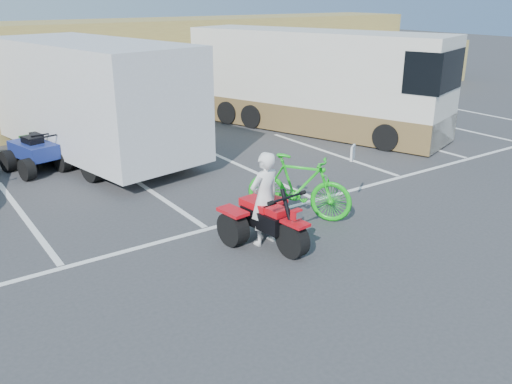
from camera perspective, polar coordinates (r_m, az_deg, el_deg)
ground at (r=8.47m, az=3.14°, el=-9.39°), size 100.00×100.00×0.00m
parking_stripes at (r=12.00m, az=-5.51°, el=-0.27°), size 28.00×5.16×0.01m
grass_embankment at (r=21.92m, az=-22.95°, el=11.42°), size 40.00×8.50×3.10m
red_trike_atv at (r=9.59m, az=1.47°, el=-5.65°), size 1.39×1.75×1.06m
rider at (r=9.36m, az=0.90°, el=-0.72°), size 0.65×0.47×1.68m
green_dirt_bike at (r=10.58m, az=4.52°, el=0.56°), size 1.69×2.08×1.27m
cargo_trailer at (r=14.88m, az=-16.80°, el=9.59°), size 3.79×6.93×3.06m
rv_motorhome at (r=17.69m, az=6.13°, el=10.81°), size 4.85×8.75×3.06m
quad_atv_blue at (r=14.59m, az=-22.08°, el=2.04°), size 1.45×1.74×1.00m
quad_atv_green at (r=15.13m, az=-21.54°, el=2.72°), size 1.15×1.49×0.93m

